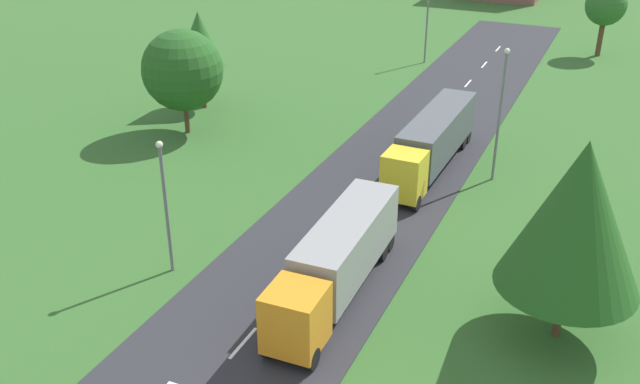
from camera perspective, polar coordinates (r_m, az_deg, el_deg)
The scene contains 10 objects.
road at distance 32.37m, azimuth -6.90°, elevation -12.78°, with size 10.00×140.00×0.06m, color #2B2B30.
truck_second at distance 34.69m, azimuth 1.43°, elevation -5.36°, with size 2.80×12.15×3.64m.
truck_third at distance 48.97m, azimuth 9.05°, elevation 4.17°, with size 2.69×13.70×3.69m.
lamppost_second at distance 36.56m, azimuth -12.34°, elevation -0.65°, with size 0.36×0.36×7.36m.
lamppost_third at distance 47.29m, azimuth 14.30°, elevation 6.46°, with size 0.36×0.36×8.95m.
lamppost_fourth at distance 74.14m, azimuth 8.60°, elevation 13.43°, with size 0.36×0.36×7.59m.
tree_oak at distance 55.02m, azimuth -11.00°, elevation 9.59°, with size 6.15×6.15×8.09m.
tree_birch at distance 81.36m, azimuth 22.01°, elevation 13.74°, with size 4.19×4.19×7.42m.
tree_maple at distance 31.81m, azimuth 19.94°, elevation -1.87°, with size 6.26×6.26×9.61m.
tree_elm at distance 60.32m, azimuth -9.67°, elevation 12.01°, with size 4.08×4.08×8.15m.
Camera 1 is at (13.71, 3.31, 20.29)m, focal length 39.78 mm.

